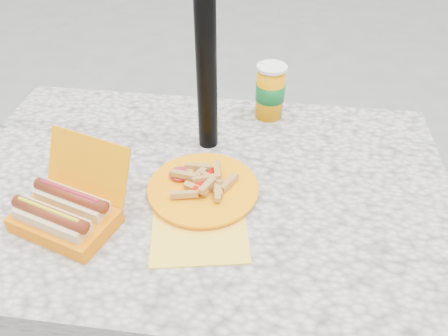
# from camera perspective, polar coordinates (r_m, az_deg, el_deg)

# --- Properties ---
(picnic_table) EXTENTS (1.20, 0.80, 0.75)m
(picnic_table) POSITION_cam_1_polar(r_m,az_deg,el_deg) (1.12, -3.23, -6.02)
(picnic_table) COLOR beige
(picnic_table) RESTS_ON ground
(umbrella_pole) EXTENTS (0.05, 0.05, 2.20)m
(umbrella_pole) POSITION_cam_1_polar(r_m,az_deg,el_deg) (1.01, -2.51, 19.70)
(umbrella_pole) COLOR black
(umbrella_pole) RESTS_ON ground
(hotdog_box) EXTENTS (0.25, 0.24, 0.16)m
(hotdog_box) POSITION_cam_1_polar(r_m,az_deg,el_deg) (0.97, -19.93, -5.37)
(hotdog_box) COLOR #FF9200
(hotdog_box) RESTS_ON picnic_table
(fries_plate) EXTENTS (0.26, 0.36, 0.05)m
(fries_plate) POSITION_cam_1_polar(r_m,az_deg,el_deg) (1.00, -2.79, -2.89)
(fries_plate) COLOR yellow
(fries_plate) RESTS_ON picnic_table
(soda_cup) EXTENTS (0.08, 0.08, 0.16)m
(soda_cup) POSITION_cam_1_polar(r_m,az_deg,el_deg) (1.25, 6.05, 9.90)
(soda_cup) COLOR orange
(soda_cup) RESTS_ON picnic_table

